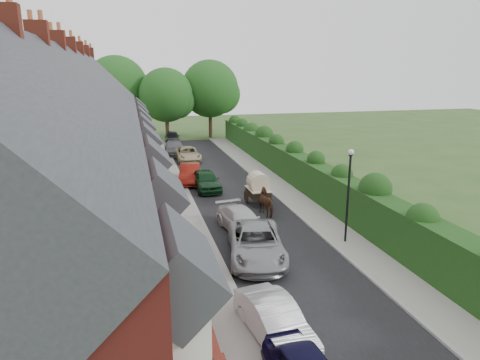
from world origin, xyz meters
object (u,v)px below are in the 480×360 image
at_px(horse, 268,202).
at_px(horse_cart, 258,186).
at_px(car_beige, 187,154).
at_px(lamppost, 349,184).
at_px(car_grey, 175,148).
at_px(car_black, 172,137).
at_px(car_white, 242,221).
at_px(car_red, 190,174).
at_px(car_silver_b, 256,243).
at_px(car_green, 206,180).
at_px(car_silver_a, 275,321).

relative_size(horse, horse_cart, 0.62).
bearing_deg(car_beige, lamppost, -77.91).
height_order(car_grey, car_black, car_black).
bearing_deg(lamppost, car_white, 149.04).
height_order(car_white, car_red, car_red).
xyz_separation_m(car_silver_b, car_white, (0.19, 3.62, -0.13)).
xyz_separation_m(horse, horse_cart, (0.00, 2.14, 0.49)).
relative_size(car_white, horse, 2.33).
bearing_deg(car_green, car_black, 88.61).
height_order(lamppost, car_silver_b, lamppost).
relative_size(car_beige, horse_cart, 1.56).
bearing_deg(lamppost, car_beige, 103.16).
bearing_deg(car_white, horse_cart, 54.30).
bearing_deg(car_grey, horse_cart, -77.63).
bearing_deg(car_black, car_green, -85.08).
distance_m(car_black, horse_cart, 27.24).
relative_size(car_silver_b, car_beige, 1.14).
distance_m(horse, horse_cart, 2.19).
relative_size(car_red, car_grey, 0.90).
xyz_separation_m(car_silver_b, horse_cart, (2.53, 8.19, 0.53)).
xyz_separation_m(car_green, car_grey, (-0.90, 14.71, -0.02)).
height_order(car_silver_a, horse, horse).
relative_size(lamppost, horse_cart, 1.61).
bearing_deg(car_red, horse_cart, -53.10).
relative_size(lamppost, horse, 2.61).
distance_m(car_green, car_beige, 11.20).
bearing_deg(car_white, car_beige, 82.76).
distance_m(lamppost, car_beige, 24.17).
distance_m(car_beige, car_black, 11.21).
distance_m(car_green, horse_cart, 5.46).
distance_m(car_silver_a, car_black, 41.66).
height_order(car_black, horse_cart, horse_cart).
xyz_separation_m(car_white, horse, (2.34, 2.43, 0.17)).
distance_m(car_silver_a, car_silver_b, 6.54).
height_order(car_beige, car_grey, car_grey).
height_order(car_silver_b, car_white, car_silver_b).
height_order(car_red, horse_cart, horse_cart).
bearing_deg(horse, car_silver_a, 62.01).
xyz_separation_m(lamppost, car_green, (-5.50, 12.20, -2.53)).
height_order(car_silver_a, horse_cart, horse_cart).
bearing_deg(horse_cart, horse, -90.00).
bearing_deg(car_grey, car_silver_b, -86.06).
xyz_separation_m(car_silver_b, horse, (2.53, 6.06, 0.04)).
bearing_deg(horse, car_grey, -91.42).
distance_m(car_silver_a, car_green, 19.27).
distance_m(car_beige, car_grey, 3.63).
bearing_deg(car_beige, car_green, -91.24).
height_order(car_white, car_grey, car_grey).
xyz_separation_m(car_white, car_green, (-0.50, 9.20, 0.10)).
relative_size(car_beige, car_grey, 0.97).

